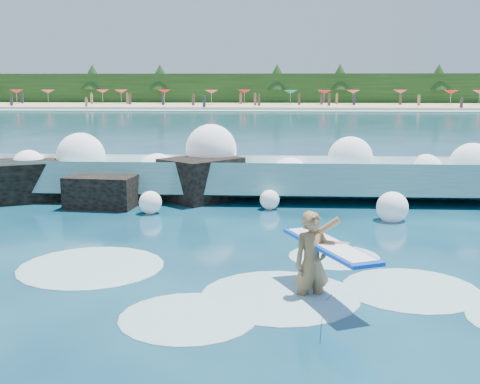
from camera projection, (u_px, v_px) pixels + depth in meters
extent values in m
plane|color=#07253D|center=(155.00, 272.00, 11.37)|extent=(200.00, 200.00, 0.00)
cube|color=tan|center=(261.00, 106.00, 87.94)|extent=(140.00, 20.00, 0.40)
cube|color=silver|center=(259.00, 110.00, 77.16)|extent=(140.00, 5.00, 0.08)
cube|color=black|center=(263.00, 89.00, 97.35)|extent=(140.00, 4.00, 5.00)
cube|color=teal|center=(254.00, 183.00, 18.67)|extent=(18.77, 2.86, 1.57)
cube|color=white|center=(255.00, 164.00, 19.38)|extent=(18.77, 1.32, 0.73)
cube|color=black|center=(15.00, 184.00, 18.37)|extent=(3.16, 2.87, 1.39)
cube|color=black|center=(104.00, 193.00, 17.43)|extent=(2.07, 1.68, 1.07)
cube|color=black|center=(201.00, 182.00, 18.42)|extent=(2.70, 2.74, 1.50)
imported|color=olive|center=(312.00, 264.00, 9.92)|extent=(0.75, 0.62, 1.77)
cube|color=blue|center=(329.00, 246.00, 9.90)|extent=(1.49, 2.44, 0.06)
cube|color=white|center=(329.00, 245.00, 9.90)|extent=(1.32, 2.22, 0.06)
cylinder|color=black|center=(329.00, 297.00, 8.76)|extent=(0.01, 0.91, 0.43)
sphere|color=white|center=(29.00, 166.00, 18.94)|extent=(1.03, 1.03, 1.03)
sphere|color=white|center=(81.00, 157.00, 19.00)|extent=(1.52, 1.52, 1.52)
sphere|color=white|center=(158.00, 174.00, 18.73)|extent=(1.28, 1.28, 1.28)
sphere|color=white|center=(211.00, 150.00, 19.07)|extent=(1.62, 1.62, 1.62)
sphere|color=white|center=(290.00, 177.00, 18.28)|extent=(1.17, 1.17, 1.17)
sphere|color=white|center=(350.00, 159.00, 18.32)|extent=(1.39, 1.39, 1.39)
sphere|color=white|center=(426.00, 170.00, 18.61)|extent=(1.01, 1.01, 1.01)
sphere|color=white|center=(472.00, 166.00, 18.34)|extent=(1.41, 1.41, 1.41)
sphere|color=white|center=(150.00, 202.00, 16.45)|extent=(0.63, 0.63, 0.63)
sphere|color=white|center=(270.00, 200.00, 17.01)|extent=(0.56, 0.56, 0.56)
sphere|color=white|center=(392.00, 208.00, 15.60)|extent=(0.83, 0.83, 0.83)
ellipsoid|color=silver|center=(280.00, 296.00, 10.11)|extent=(2.72, 2.72, 0.14)
ellipsoid|color=silver|center=(188.00, 317.00, 9.19)|extent=(2.16, 2.16, 0.11)
ellipsoid|color=silver|center=(411.00, 289.00, 10.44)|extent=(2.40, 2.40, 0.12)
ellipsoid|color=silver|center=(91.00, 267.00, 11.73)|extent=(2.86, 2.86, 0.14)
ellipsoid|color=silver|center=(334.00, 257.00, 12.39)|extent=(1.90, 1.90, 0.09)
cone|color=red|center=(16.00, 91.00, 91.62)|extent=(2.00, 2.00, 0.50)
cone|color=#D63F55|center=(48.00, 91.00, 90.80)|extent=(2.00, 2.00, 0.50)
cone|color=#D63F55|center=(102.00, 91.00, 92.84)|extent=(2.00, 2.00, 0.50)
cone|color=#D63F55|center=(121.00, 91.00, 91.87)|extent=(2.00, 2.00, 0.50)
cone|color=red|center=(164.00, 91.00, 91.78)|extent=(2.00, 2.00, 0.50)
cone|color=#D63F55|center=(211.00, 92.00, 88.19)|extent=(2.00, 2.00, 0.50)
cone|color=red|center=(244.00, 91.00, 91.77)|extent=(2.00, 2.00, 0.50)
cone|color=#12756E|center=(291.00, 92.00, 87.71)|extent=(2.00, 2.00, 0.50)
cone|color=red|center=(324.00, 92.00, 86.70)|extent=(2.00, 2.00, 0.50)
cone|color=#D63F55|center=(353.00, 92.00, 88.64)|extent=(2.00, 2.00, 0.50)
cone|color=#D63F55|center=(400.00, 92.00, 89.40)|extent=(2.00, 2.00, 0.50)
cone|color=red|center=(451.00, 92.00, 85.56)|extent=(2.00, 2.00, 0.50)
cone|color=#D63F55|center=(480.00, 92.00, 86.76)|extent=(2.00, 2.00, 0.50)
cube|color=#3F332D|center=(172.00, 99.00, 87.67)|extent=(0.35, 0.22, 1.58)
cube|color=#8C664C|center=(60.00, 99.00, 91.89)|extent=(0.35, 0.22, 1.36)
cube|color=brown|center=(321.00, 99.00, 88.91)|extent=(0.35, 0.22, 1.59)
cube|color=#3F332D|center=(292.00, 99.00, 90.62)|extent=(0.35, 0.22, 1.58)
cube|color=#8C664C|center=(407.00, 101.00, 80.19)|extent=(0.35, 0.22, 1.44)
cube|color=brown|center=(419.00, 101.00, 83.82)|extent=(0.35, 0.22, 1.40)
cube|color=#8C664C|center=(376.00, 100.00, 83.84)|extent=(0.35, 0.22, 1.45)
cube|color=brown|center=(129.00, 99.00, 88.98)|extent=(0.35, 0.22, 1.52)
cube|color=#3F332D|center=(358.00, 101.00, 81.98)|extent=(0.35, 0.22, 1.47)
cube|color=#262633|center=(461.00, 100.00, 84.44)|extent=(0.35, 0.22, 1.60)
cube|color=brown|center=(32.00, 101.00, 83.09)|extent=(0.35, 0.22, 1.37)
cube|color=#262633|center=(204.00, 104.00, 78.99)|extent=(0.35, 0.22, 1.49)
cube|color=#8C664C|center=(246.00, 103.00, 79.79)|extent=(0.35, 0.22, 1.51)
cube|color=#262633|center=(192.00, 99.00, 86.89)|extent=(0.35, 0.22, 1.59)
cube|color=brown|center=(456.00, 100.00, 88.86)|extent=(0.35, 0.22, 1.36)
cube|color=#262633|center=(400.00, 99.00, 87.10)|extent=(0.35, 0.22, 1.58)
cube|color=brown|center=(462.00, 101.00, 79.65)|extent=(0.35, 0.22, 1.55)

